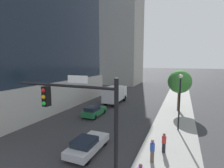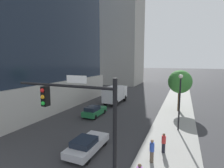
{
  "view_description": "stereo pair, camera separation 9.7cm",
  "coord_description": "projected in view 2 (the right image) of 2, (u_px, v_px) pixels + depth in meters",
  "views": [
    {
      "loc": [
        8.9,
        -4.31,
        7.51
      ],
      "look_at": [
        1.42,
        13.76,
        4.94
      ],
      "focal_mm": 27.5,
      "sensor_mm": 36.0,
      "label": 1
    },
    {
      "loc": [
        8.99,
        -4.27,
        7.51
      ],
      "look_at": [
        1.42,
        13.76,
        4.94
      ],
      "focal_mm": 27.5,
      "sensor_mm": 36.0,
      "label": 2
    }
  ],
  "objects": [
    {
      "name": "car_silver",
      "position": [
        87.0,
        145.0,
        14.19
      ],
      "size": [
        1.93,
        4.5,
        1.35
      ],
      "color": "#B7B7BC",
      "rests_on": "ground"
    },
    {
      "name": "box_truck",
      "position": [
        115.0,
        94.0,
        30.72
      ],
      "size": [
        2.31,
        6.68,
        3.1
      ],
      "color": "silver",
      "rests_on": "ground"
    },
    {
      "name": "car_green",
      "position": [
        94.0,
        111.0,
        23.69
      ],
      "size": [
        1.83,
        4.1,
        1.47
      ],
      "color": "#1E6638",
      "rests_on": "ground"
    },
    {
      "name": "sidewalk",
      "position": [
        176.0,
        116.0,
        23.44
      ],
      "size": [
        4.73,
        120.0,
        0.15
      ],
      "primitive_type": "cube",
      "color": "gray",
      "rests_on": "ground"
    },
    {
      "name": "street_tree",
      "position": [
        180.0,
        82.0,
        25.32
      ],
      "size": [
        3.42,
        3.42,
        6.12
      ],
      "color": "brown",
      "rests_on": "sidewalk"
    },
    {
      "name": "pedestrian_blue_shirt",
      "position": [
        152.0,
        151.0,
        12.54
      ],
      "size": [
        0.34,
        0.34,
        1.74
      ],
      "color": "brown",
      "rests_on": "sidewalk"
    },
    {
      "name": "construction_building",
      "position": [
        120.0,
        29.0,
        57.2
      ],
      "size": [
        14.85,
        13.91,
        43.86
      ],
      "color": "#9E9B93",
      "rests_on": "ground"
    },
    {
      "name": "pedestrian_red_shirt",
      "position": [
        164.0,
        143.0,
        13.88
      ],
      "size": [
        0.34,
        0.34,
        1.62
      ],
      "color": "black",
      "rests_on": "sidewalk"
    },
    {
      "name": "traffic_light_pole",
      "position": [
        82.0,
        119.0,
        8.27
      ],
      "size": [
        5.74,
        0.48,
        6.71
      ],
      "color": "black",
      "rests_on": "sidewalk"
    },
    {
      "name": "street_lamp",
      "position": [
        180.0,
        94.0,
        18.02
      ],
      "size": [
        0.44,
        0.44,
        6.05
      ],
      "color": "black",
      "rests_on": "sidewalk"
    }
  ]
}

